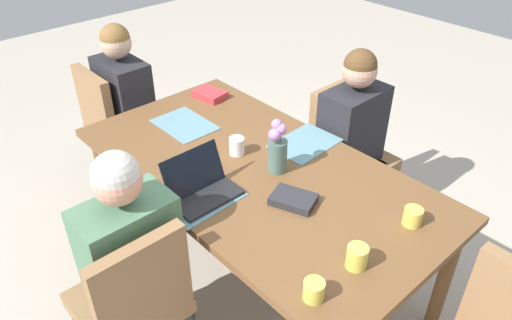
{
  "coord_description": "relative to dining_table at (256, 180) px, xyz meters",
  "views": [
    {
      "loc": [
        -1.49,
        1.35,
        2.18
      ],
      "look_at": [
        0.0,
        0.0,
        0.81
      ],
      "focal_mm": 33.9,
      "sensor_mm": 36.0,
      "label": 1
    }
  ],
  "objects": [
    {
      "name": "person_head_right_left_mid",
      "position": [
        1.29,
        0.03,
        -0.16
      ],
      "size": [
        0.4,
        0.36,
        1.19
      ],
      "color": "#2D2D33",
      "rests_on": "ground_plane"
    },
    {
      "name": "book_blue_cover",
      "position": [
        0.79,
        -0.31,
        0.1
      ],
      "size": [
        0.22,
        0.17,
        0.04
      ],
      "primitive_type": "cube",
      "rotation": [
        0.0,
        0.0,
        0.15
      ],
      "color": "#B73338",
      "rests_on": "dining_table"
    },
    {
      "name": "chair_near_left_far",
      "position": [
        0.06,
        -0.83,
        -0.18
      ],
      "size": [
        0.44,
        0.44,
        0.9
      ],
      "color": "olive",
      "rests_on": "ground_plane"
    },
    {
      "name": "placemat_near_left_far",
      "position": [
        -0.01,
        -0.36,
        0.08
      ],
      "size": [
        0.28,
        0.37,
        0.0
      ],
      "primitive_type": "cube",
      "rotation": [
        0.0,
        0.0,
        1.62
      ],
      "color": "slate",
      "rests_on": "dining_table"
    },
    {
      "name": "flower_vase",
      "position": [
        -0.08,
        -0.07,
        0.2
      ],
      "size": [
        0.1,
        0.11,
        0.29
      ],
      "color": "#4C6B60",
      "rests_on": "dining_table"
    },
    {
      "name": "chair_far_left_near",
      "position": [
        -0.11,
        0.81,
        -0.18
      ],
      "size": [
        0.44,
        0.44,
        0.9
      ],
      "color": "olive",
      "rests_on": "ground_plane"
    },
    {
      "name": "coffee_mug_near_right",
      "position": [
        0.17,
        -0.02,
        0.12
      ],
      "size": [
        0.08,
        0.08,
        0.09
      ],
      "primitive_type": "cylinder",
      "color": "white",
      "rests_on": "dining_table"
    },
    {
      "name": "coffee_mug_near_left",
      "position": [
        -0.76,
        0.16,
        0.13
      ],
      "size": [
        0.08,
        0.08,
        0.1
      ],
      "primitive_type": "cylinder",
      "color": "#DBC64C",
      "rests_on": "dining_table"
    },
    {
      "name": "placemat_head_right_left_mid",
      "position": [
        0.61,
        0.02,
        0.08
      ],
      "size": [
        0.36,
        0.26,
        0.0
      ],
      "primitive_type": "cube",
      "rotation": [
        0.0,
        0.0,
        3.15
      ],
      "color": "slate",
      "rests_on": "dining_table"
    },
    {
      "name": "placemat_far_left_near",
      "position": [
        -0.01,
        0.36,
        0.08
      ],
      "size": [
        0.27,
        0.37,
        0.0
      ],
      "primitive_type": "cube",
      "rotation": [
        0.0,
        0.0,
        -1.53
      ],
      "color": "slate",
      "rests_on": "dining_table"
    },
    {
      "name": "coffee_mug_centre_right",
      "position": [
        -0.77,
        -0.22,
        0.12
      ],
      "size": [
        0.08,
        0.08,
        0.08
      ],
      "primitive_type": "cylinder",
      "color": "#DBC64C",
      "rests_on": "dining_table"
    },
    {
      "name": "person_near_left_far",
      "position": [
        -0.01,
        -0.77,
        -0.16
      ],
      "size": [
        0.36,
        0.4,
        1.19
      ],
      "color": "#2D2D33",
      "rests_on": "ground_plane"
    },
    {
      "name": "coffee_mug_centre_left",
      "position": [
        -0.75,
        0.4,
        0.12
      ],
      "size": [
        0.08,
        0.08,
        0.08
      ],
      "primitive_type": "cylinder",
      "color": "#DBC64C",
      "rests_on": "dining_table"
    },
    {
      "name": "laptop_far_left_near",
      "position": [
        0.01,
        0.34,
        0.12
      ],
      "size": [
        0.22,
        0.32,
        0.2
      ],
      "color": "black",
      "rests_on": "dining_table"
    },
    {
      "name": "chair_head_right_left_mid",
      "position": [
        1.35,
        0.11,
        -0.18
      ],
      "size": [
        0.44,
        0.44,
        0.9
      ],
      "color": "olive",
      "rests_on": "ground_plane"
    },
    {
      "name": "person_far_left_near",
      "position": [
        -0.03,
        0.75,
        -0.16
      ],
      "size": [
        0.36,
        0.4,
        1.19
      ],
      "color": "#2D2D33",
      "rests_on": "ground_plane"
    },
    {
      "name": "ground_plane",
      "position": [
        0.0,
        0.0,
        -0.68
      ],
      "size": [
        10.0,
        10.0,
        0.0
      ],
      "primitive_type": "plane",
      "color": "#B2A899"
    },
    {
      "name": "dining_table",
      "position": [
        0.0,
        0.0,
        0.0
      ],
      "size": [
        1.96,
        1.04,
        0.76
      ],
      "color": "brown",
      "rests_on": "ground_plane"
    },
    {
      "name": "book_red_cover",
      "position": [
        -0.32,
        0.06,
        0.09
      ],
      "size": [
        0.24,
        0.2,
        0.04
      ],
      "primitive_type": "cube",
      "rotation": [
        0.0,
        0.0,
        0.38
      ],
      "color": "#28282D",
      "rests_on": "dining_table"
    }
  ]
}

